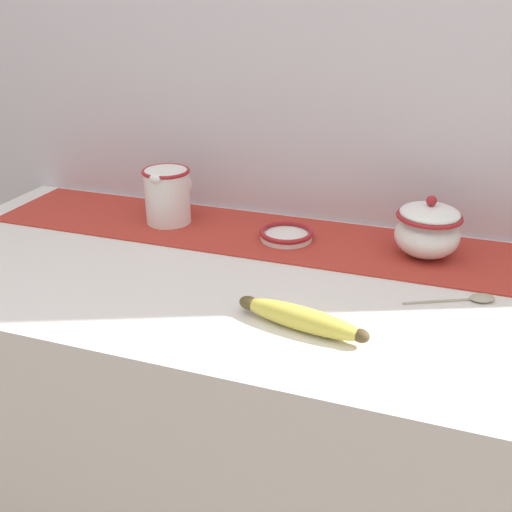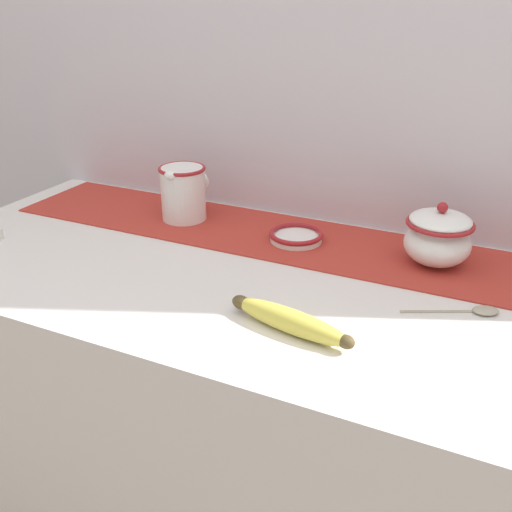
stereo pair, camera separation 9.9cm
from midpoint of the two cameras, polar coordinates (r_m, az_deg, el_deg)
The scene contains 8 objects.
countertop at distance 1.30m, azimuth 2.83°, elevation -19.93°, with size 1.42×0.61×0.90m, color silver.
back_wall at distance 1.24m, azimuth 9.66°, elevation 16.90°, with size 2.22×0.04×2.40m, color silver.
table_runner at distance 1.18m, azimuth 6.58°, elevation 1.60°, with size 1.31×0.24×0.00m, color #B23328.
cream_pitcher at distance 1.27m, azimuth -5.05°, elevation 6.44°, with size 0.10×0.12×0.12m.
sugar_bowl at distance 1.11m, azimuth 20.21°, elevation 1.74°, with size 0.12×0.12×0.12m.
small_dish at distance 1.17m, azimuth 6.38°, elevation 1.97°, with size 0.11×0.11×0.02m.
banana at distance 0.86m, azimuth 6.69°, elevation -6.53°, with size 0.22×0.08×0.04m.
spoon at distance 1.00m, azimuth 24.21°, elevation -5.09°, with size 0.15×0.08×0.01m.
Camera 2 is at (0.38, -0.84, 1.37)m, focal length 40.00 mm.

